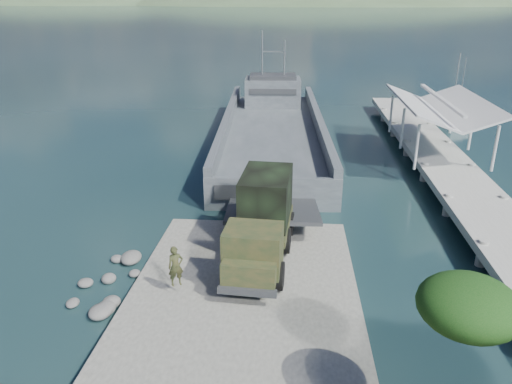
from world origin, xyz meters
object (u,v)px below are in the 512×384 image
(soldier, at_px, (176,274))
(sailboat_far, at_px, (460,108))
(military_truck, at_px, (262,220))
(sailboat_near, at_px, (451,120))
(pier, at_px, (439,149))
(landing_craft, at_px, (273,138))

(soldier, distance_m, sailboat_far, 46.37)
(military_truck, xyz_separation_m, soldier, (-3.45, -3.61, -0.98))
(sailboat_near, relative_size, sailboat_far, 1.18)
(pier, xyz_separation_m, sailboat_far, (7.85, 20.81, -1.27))
(sailboat_far, bearing_deg, pier, -129.97)
(pier, relative_size, military_truck, 5.28)
(sailboat_near, xyz_separation_m, sailboat_far, (2.71, 6.34, -0.06))
(military_truck, distance_m, sailboat_far, 41.56)
(soldier, relative_size, sailboat_near, 0.25)
(military_truck, height_order, soldier, military_truck)
(sailboat_far, bearing_deg, landing_craft, -161.79)
(pier, distance_m, sailboat_far, 22.28)
(soldier, bearing_deg, sailboat_far, 31.44)
(pier, bearing_deg, landing_craft, 158.91)
(landing_craft, bearing_deg, pier, -23.70)
(landing_craft, relative_size, military_truck, 4.03)
(landing_craft, distance_m, soldier, 24.17)
(landing_craft, distance_m, sailboat_near, 20.33)
(pier, xyz_separation_m, sailboat_near, (5.14, 14.47, -1.21))
(military_truck, xyz_separation_m, sailboat_far, (20.27, 36.22, -2.06))
(landing_craft, xyz_separation_m, soldier, (-3.05, -23.97, 0.60))
(military_truck, bearing_deg, pier, 55.32)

